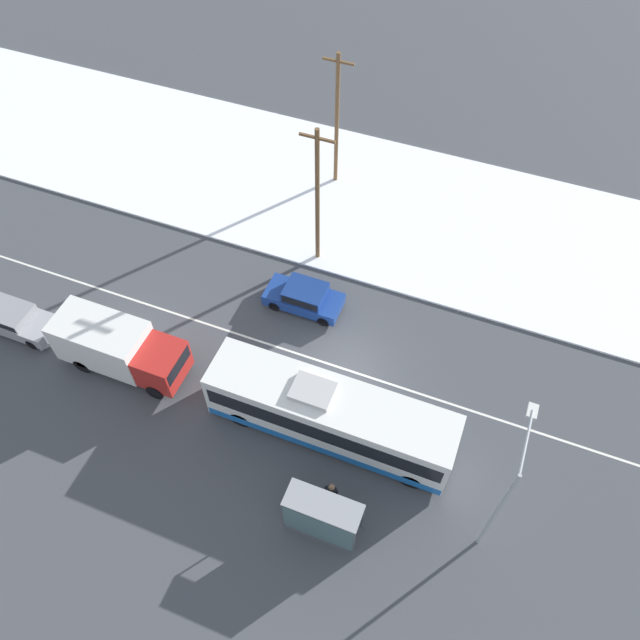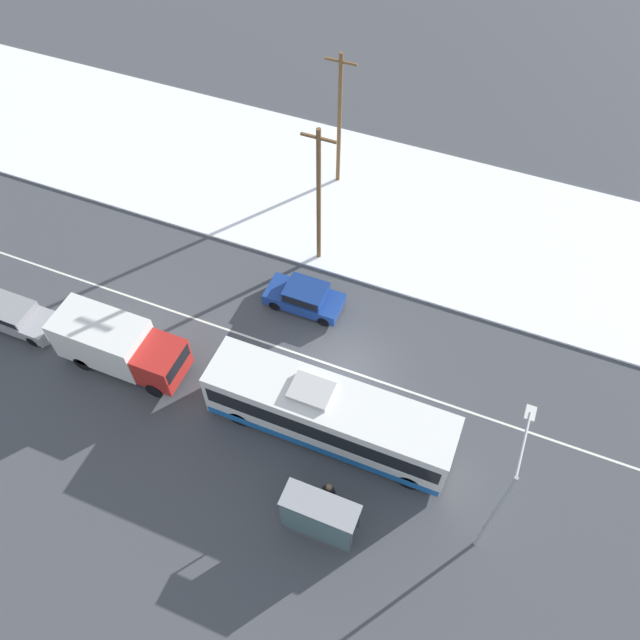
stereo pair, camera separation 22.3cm
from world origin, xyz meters
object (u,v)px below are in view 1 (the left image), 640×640
at_px(city_bus, 330,414).
at_px(box_truck, 118,346).
at_px(utility_pole_roadside, 317,197).
at_px(pedestrian_at_stop, 331,492).
at_px(streetlamp, 506,486).
at_px(utility_pole_snowlot, 337,120).
at_px(bus_shelter, 321,518).
at_px(sedan_car, 304,296).
at_px(parked_car_near_truck, 11,317).

relative_size(city_bus, box_truck, 1.75).
xyz_separation_m(city_bus, utility_pole_roadside, (-4.48, 9.84, 2.90)).
bearing_deg(pedestrian_at_stop, streetlamp, 11.04).
bearing_deg(pedestrian_at_stop, utility_pole_snowlot, 110.00).
distance_m(pedestrian_at_stop, streetlamp, 7.20).
height_order(bus_shelter, utility_pole_roadside, utility_pole_roadside).
bearing_deg(bus_shelter, utility_pole_snowlot, 108.90).
bearing_deg(sedan_car, parked_car_near_truck, 26.38).
distance_m(sedan_car, pedestrian_at_stop, 10.70).
xyz_separation_m(pedestrian_at_stop, utility_pole_snowlot, (-7.05, 19.37, 3.44)).
xyz_separation_m(sedan_car, utility_pole_roadside, (-0.63, 3.49, 3.68)).
height_order(sedan_car, utility_pole_roadside, utility_pole_roadside).
height_order(streetlamp, utility_pole_roadside, utility_pole_roadside).
distance_m(bus_shelter, utility_pole_snowlot, 22.14).
height_order(city_bus, utility_pole_snowlot, utility_pole_snowlot).
bearing_deg(city_bus, utility_pole_roadside, 114.47).
relative_size(utility_pole_roadside, utility_pole_snowlot, 1.01).
xyz_separation_m(city_bus, utility_pole_snowlot, (-5.83, 16.30, 2.87)).
bearing_deg(streetlamp, sedan_car, 143.98).
relative_size(parked_car_near_truck, utility_pole_snowlot, 0.55).
bearing_deg(box_truck, streetlamp, -4.95).
distance_m(parked_car_near_truck, utility_pole_roadside, 16.73).
relative_size(box_truck, utility_pole_snowlot, 0.74).
bearing_deg(utility_pole_roadside, utility_pole_snowlot, 101.82).
xyz_separation_m(streetlamp, utility_pole_roadside, (-11.93, 11.70, 0.07)).
distance_m(city_bus, streetlamp, 8.18).
height_order(pedestrian_at_stop, streetlamp, streetlamp).
xyz_separation_m(box_truck, sedan_car, (6.86, 6.64, -0.77)).
bearing_deg(parked_car_near_truck, utility_pole_roadside, 38.43).
distance_m(pedestrian_at_stop, bus_shelter, 1.56).
height_order(box_truck, sedan_car, box_truck).
bearing_deg(pedestrian_at_stop, city_bus, 111.63).
distance_m(sedan_car, utility_pole_roadside, 5.11).
xyz_separation_m(box_truck, parked_car_near_truck, (-6.55, -0.01, -0.80)).
xyz_separation_m(box_truck, bus_shelter, (11.99, -4.19, 0.12)).
relative_size(city_bus, parked_car_near_truck, 2.34).
relative_size(sedan_car, streetlamp, 0.59).
bearing_deg(city_bus, streetlamp, -13.99).
xyz_separation_m(city_bus, parked_car_near_truck, (-17.26, -0.30, -0.81)).
distance_m(parked_car_near_truck, utility_pole_snowlot, 20.49).
bearing_deg(sedan_car, utility_pole_roadside, -79.72).
relative_size(streetlamp, utility_pole_snowlot, 0.80).
xyz_separation_m(box_truck, pedestrian_at_stop, (11.92, -2.79, -0.56)).
distance_m(sedan_car, utility_pole_snowlot, 10.78).
bearing_deg(box_truck, parked_car_near_truck, -179.90).
height_order(box_truck, utility_pole_snowlot, utility_pole_snowlot).
bearing_deg(utility_pole_roadside, bus_shelter, -68.09).
bearing_deg(pedestrian_at_stop, bus_shelter, -87.49).
xyz_separation_m(pedestrian_at_stop, streetlamp, (6.23, 1.22, 3.41)).
height_order(city_bus, utility_pole_roadside, utility_pole_roadside).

